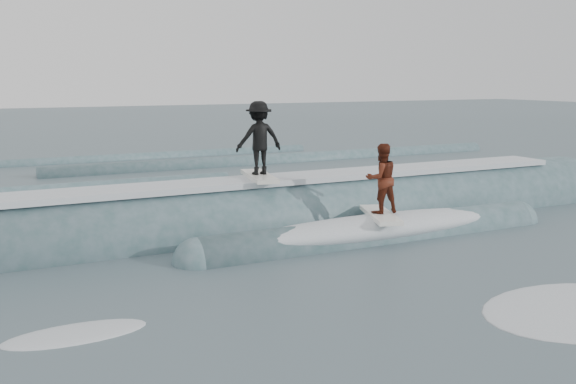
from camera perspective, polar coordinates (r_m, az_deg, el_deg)
name	(u,v)px	position (r m, az deg, el deg)	size (l,w,h in m)	color
ground	(428,306)	(11.31, 12.35, -9.83)	(160.00, 160.00, 0.00)	#3B5256
breaking_wave	(282,228)	(16.39, -0.50, -3.20)	(23.33, 4.03, 2.50)	#375A5D
surfer_black	(259,141)	(16.04, -2.60, 4.58)	(1.21, 2.07, 1.93)	silver
surfer_red	(381,183)	(15.30, 8.29, 0.83)	(1.19, 2.07, 1.75)	white
far_swells	(137,173)	(26.84, -13.25, 1.69)	(37.73, 8.65, 0.80)	#375A5D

